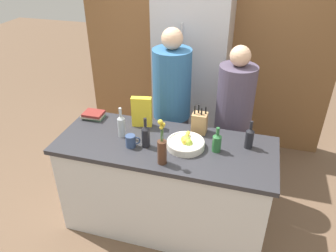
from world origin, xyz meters
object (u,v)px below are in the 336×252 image
(refrigerator, at_px, (192,74))
(knife_block, at_px, (199,123))
(book_stack, at_px, (93,115))
(bottle_wine, at_px, (121,125))
(bottle_water, at_px, (249,137))
(person_at_sink, at_px, (172,103))
(coffee_mug, at_px, (131,141))
(fruit_bowl, at_px, (186,143))
(flower_vase, at_px, (162,149))
(person_in_blue, at_px, (233,117))
(bottle_vinegar, at_px, (217,142))
(cereal_box, at_px, (142,112))
(bottle_oil, at_px, (146,136))

(refrigerator, bearing_deg, knife_block, -74.39)
(book_stack, height_order, bottle_wine, bottle_wine)
(bottle_water, bearing_deg, person_at_sink, 147.78)
(knife_block, height_order, coffee_mug, knife_block)
(fruit_bowl, xyz_separation_m, bottle_wine, (-0.57, 0.01, 0.07))
(flower_vase, xyz_separation_m, person_in_blue, (0.44, 0.89, -0.14))
(book_stack, relative_size, bottle_water, 0.85)
(knife_block, xyz_separation_m, book_stack, (-1.01, -0.03, -0.06))
(knife_block, height_order, bottle_vinegar, knife_block)
(flower_vase, relative_size, bottle_wine, 1.40)
(book_stack, bearing_deg, cereal_box, -0.29)
(person_at_sink, bearing_deg, coffee_mug, -72.55)
(bottle_oil, height_order, person_at_sink, person_at_sink)
(cereal_box, bearing_deg, refrigerator, 78.18)
(cereal_box, height_order, coffee_mug, cereal_box)
(refrigerator, bearing_deg, book_stack, -123.58)
(coffee_mug, bearing_deg, bottle_water, 15.25)
(bottle_oil, bearing_deg, coffee_mug, -162.85)
(knife_block, xyz_separation_m, coffee_mug, (-0.49, -0.38, -0.04))
(cereal_box, xyz_separation_m, book_stack, (-0.49, 0.00, -0.11))
(refrigerator, height_order, book_stack, refrigerator)
(refrigerator, distance_m, fruit_bowl, 1.33)
(fruit_bowl, distance_m, bottle_wine, 0.57)
(book_stack, xyz_separation_m, bottle_oil, (0.64, -0.31, 0.07))
(bottle_oil, height_order, bottle_vinegar, bottle_oil)
(knife_block, bearing_deg, flower_vase, -109.47)
(refrigerator, distance_m, bottle_water, 1.38)
(flower_vase, relative_size, person_in_blue, 0.24)
(flower_vase, xyz_separation_m, book_stack, (-0.83, 0.49, -0.10))
(cereal_box, bearing_deg, person_in_blue, 27.27)
(bottle_wine, bearing_deg, bottle_vinegar, 0.14)
(bottle_water, bearing_deg, bottle_wine, -173.39)
(bottle_oil, distance_m, bottle_vinegar, 0.57)
(book_stack, relative_size, bottle_vinegar, 0.96)
(refrigerator, xyz_separation_m, bottle_water, (0.73, -1.18, -0.00))
(fruit_bowl, xyz_separation_m, cereal_box, (-0.46, 0.23, 0.10))
(bottle_oil, xyz_separation_m, bottle_water, (0.81, 0.22, -0.01))
(knife_block, height_order, bottle_oil, knife_block)
(bottle_wine, bearing_deg, knife_block, 21.42)
(person_at_sink, bearing_deg, cereal_box, -84.55)
(coffee_mug, distance_m, bottle_vinegar, 0.70)
(bottle_vinegar, bearing_deg, cereal_box, 163.24)
(knife_block, relative_size, bottle_wine, 0.98)
(bottle_water, distance_m, person_at_sink, 0.93)
(bottle_oil, relative_size, bottle_wine, 0.97)
(knife_block, height_order, flower_vase, flower_vase)
(bottle_oil, relative_size, person_in_blue, 0.17)
(flower_vase, bearing_deg, bottle_wine, 148.54)
(refrigerator, xyz_separation_m, book_stack, (-0.72, -1.08, -0.07))
(fruit_bowl, xyz_separation_m, person_at_sink, (-0.29, 0.63, 0.01))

